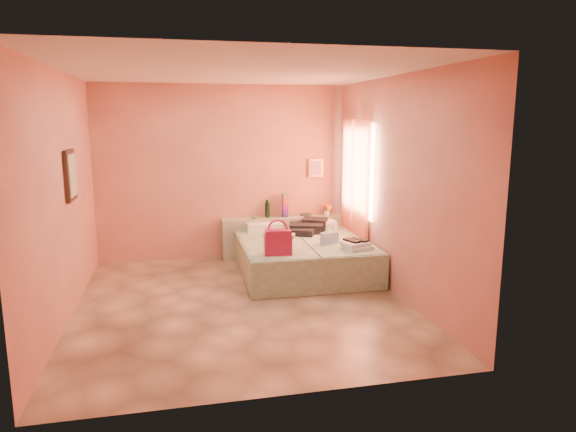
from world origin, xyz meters
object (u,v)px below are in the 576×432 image
Objects in this scene: water_bottle at (267,209)px; blue_handbag at (329,238)px; bed_right at (333,255)px; green_book at (305,215)px; magenta_handbag at (278,242)px; flower_vase at (327,209)px; towel_stack at (357,246)px; bed_left at (274,259)px; headboard_ledge at (284,236)px.

water_bottle reaches higher than blue_handbag.
water_bottle reaches higher than bed_right.
magenta_handbag is at bearing -125.45° from green_book.
flower_vase is 1.72m from towel_stack.
green_book is 1.42m from blue_handbag.
flower_vase reaches higher than magenta_handbag.
blue_handbag reaches higher than towel_stack.
water_bottle reaches higher than bed_left.
bed_right is at bearing 101.66° from towel_stack.
water_bottle is at bearing 175.96° from flower_vase.
blue_handbag is at bearing -100.98° from green_book.
headboard_ledge is at bearing 80.22° from magenta_handbag.
green_book is (0.39, 0.08, 0.34)m from headboard_ledge.
magenta_handbag is 0.93m from blue_handbag.
magenta_handbag is at bearing -144.03° from bed_right.
headboard_ledge reaches higher than towel_stack.
towel_stack is (0.27, -1.79, -0.11)m from green_book.
blue_handbag is (-0.14, -0.29, 0.33)m from bed_right.
towel_stack is at bearing -77.75° from bed_right.
bed_right is 5.71× the size of towel_stack.
bed_left is 8.53× the size of flower_vase.
bed_left is (-0.38, -1.05, -0.08)m from headboard_ledge.
magenta_handbag is 1.12m from towel_stack.
blue_handbag is at bearing -105.42° from flower_vase.
towel_stack is at bearing -92.00° from green_book.
bed_left is 7.14× the size of water_bottle.
water_bottle reaches higher than flower_vase.
water_bottle is at bearing 170.63° from green_book.
magenta_handbag is (-1.20, -1.73, -0.10)m from flower_vase.
headboard_ledge is 1.18m from bed_right.
bed_left is at bearing -109.65° from headboard_ledge.
flower_vase reaches higher than headboard_ledge.
bed_right is at bearing 0.59° from bed_left.
flower_vase is at bearing 78.48° from bed_right.
bed_left is 0.81m from magenta_handbag.
bed_left is at bearing 137.34° from blue_handbag.
green_book reaches higher than blue_handbag.
green_book is 0.47× the size of towel_stack.
blue_handbag is 0.74× the size of towel_stack.
water_bottle is (-0.26, 0.06, 0.46)m from headboard_ledge.
blue_handbag reaches higher than bed_left.
green_book is at bearing 67.67° from blue_handbag.
magenta_handbag is (-0.98, -0.69, 0.42)m from bed_right.
towel_stack is at bearing -62.54° from water_bottle.
bed_right is 0.74m from towel_stack.
bed_left is at bearing -137.17° from flower_vase.
bed_right is at bearing 40.13° from magenta_handbag.
flower_vase reaches higher than blue_handbag.
water_bottle is 2.02m from towel_stack.
towel_stack is at bearing 6.09° from magenta_handbag.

